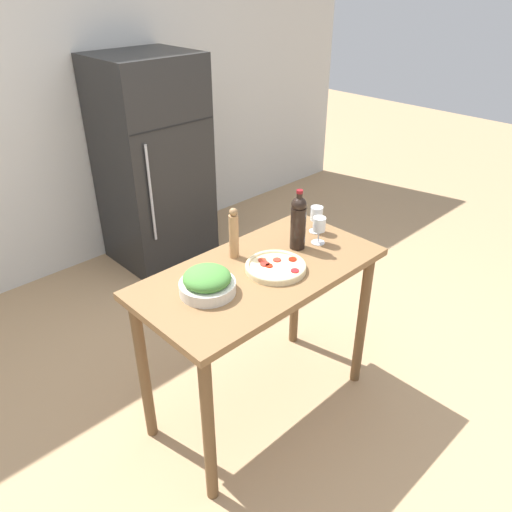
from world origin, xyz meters
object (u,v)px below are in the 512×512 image
Objects in this scene: wine_glass_near at (319,226)px; pepper_mill at (234,234)px; refrigerator at (153,163)px; wine_bottle at (298,221)px; wine_glass_far at (317,215)px; salad_bowl at (207,282)px; homemade_pizza at (276,267)px.

wine_glass_near is 0.46m from pepper_mill.
refrigerator is 11.20× the size of wine_glass_near.
wine_bottle is 0.22m from wine_glass_far.
wine_bottle is 1.26× the size of salad_bowl.
wine_bottle is 1.19× the size of pepper_mill.
refrigerator is 2.02m from salad_bowl.
wine_glass_near is 0.50× the size of homemade_pizza.
homemade_pizza is at bearing -163.92° from wine_glass_far.
salad_bowl is (-0.80, -0.05, -0.04)m from wine_glass_far.
homemade_pizza is (-0.45, -0.13, -0.08)m from wine_glass_far.
wine_glass_far reaches higher than homemade_pizza.
wine_glass_near is 1.00× the size of wine_glass_far.
wine_glass_far is at bearing -93.37° from refrigerator.
pepper_mill is at bearing 154.67° from wine_glass_near.
wine_glass_far is 0.58× the size of salad_bowl.
homemade_pizza is at bearing -12.08° from salad_bowl.
pepper_mill is 0.91× the size of homemade_pizza.
wine_glass_far is (-0.10, -1.75, 0.18)m from refrigerator.
homemade_pizza is at bearing -174.31° from wine_glass_near.
wine_bottle is 2.18× the size of wine_glass_near.
homemade_pizza is at bearing -106.31° from refrigerator.
refrigerator is 11.20× the size of wine_glass_far.
wine_glass_near reaches higher than homemade_pizza.
salad_bowl is at bearing -152.36° from pepper_mill.
salad_bowl is at bearing -179.77° from wine_bottle.
wine_glass_near is 0.13m from wine_glass_far.
refrigerator is at bearing 80.25° from wine_bottle.
wine_glass_far is at bearing 3.75° from salad_bowl.
wine_bottle is at bearing -99.75° from refrigerator.
pepper_mill is 0.34m from salad_bowl.
pepper_mill is (-0.51, 0.10, 0.03)m from wine_glass_far.
pepper_mill is at bearing 104.09° from homemade_pizza.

